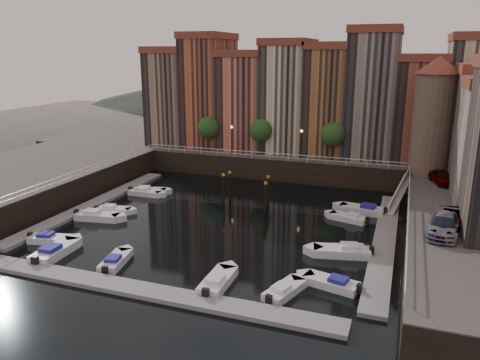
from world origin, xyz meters
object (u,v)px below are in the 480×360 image
at_px(boat_left_0, 51,239).
at_px(boat_left_1, 97,216).
at_px(boat_left_2, 113,210).
at_px(mooring_pilings, 246,191).
at_px(car_c, 443,226).
at_px(car_a, 442,178).
at_px(car_b, 457,218).
at_px(corner_tower, 434,115).
at_px(gangway, 400,192).

distance_m(boat_left_0, boat_left_1, 6.67).
xyz_separation_m(boat_left_1, boat_left_2, (0.30, 2.51, -0.07)).
bearing_deg(mooring_pilings, car_c, -27.88).
relative_size(boat_left_1, car_a, 1.14).
relative_size(car_b, car_c, 0.72).
height_order(corner_tower, gangway, corner_tower).
relative_size(boat_left_1, boat_left_2, 1.22).
distance_m(mooring_pilings, car_c, 23.07).
xyz_separation_m(boat_left_2, car_b, (34.45, -0.08, 3.34)).
relative_size(mooring_pilings, car_b, 1.52).
xyz_separation_m(gangway, mooring_pilings, (-16.74, -4.80, -0.27)).
bearing_deg(boat_left_1, car_a, 14.66).
bearing_deg(car_c, boat_left_2, -178.21).
bearing_deg(car_a, gangway, 170.98).
height_order(corner_tower, boat_left_2, corner_tower).
bearing_deg(car_a, boat_left_1, -172.61).
height_order(gangway, car_b, car_b).
height_order(mooring_pilings, car_b, car_b).
relative_size(corner_tower, boat_left_2, 3.30).
bearing_deg(gangway, boat_left_1, -153.35).
height_order(boat_left_0, boat_left_1, boat_left_1).
bearing_deg(boat_left_0, boat_left_2, 75.33).
bearing_deg(gangway, boat_left_0, -144.28).
xyz_separation_m(corner_tower, car_b, (1.91, -17.09, -6.54)).
bearing_deg(boat_left_2, car_c, -16.03).
height_order(boat_left_1, car_c, car_c).
relative_size(boat_left_0, boat_left_1, 0.89).
distance_m(boat_left_1, car_c, 33.68).
bearing_deg(boat_left_2, mooring_pilings, 20.06).
xyz_separation_m(gangway, boat_left_1, (-29.94, -15.03, -1.53)).
height_order(mooring_pilings, boat_left_0, mooring_pilings).
relative_size(gangway, boat_left_2, 1.99).
bearing_deg(boat_left_2, boat_left_0, -104.06).
relative_size(boat_left_1, car_c, 0.92).
height_order(boat_left_2, car_c, car_c).
distance_m(gangway, car_c, 16.06).
bearing_deg(gangway, car_b, -69.12).
bearing_deg(boat_left_2, car_a, 10.36).
height_order(mooring_pilings, car_a, car_a).
xyz_separation_m(boat_left_2, car_c, (33.21, -3.02, 3.49)).
distance_m(boat_left_0, boat_left_2, 9.19).
height_order(gangway, boat_left_1, gangway).
distance_m(car_b, car_c, 3.20).
distance_m(corner_tower, car_b, 18.40).
distance_m(mooring_pilings, car_a, 21.76).
distance_m(boat_left_1, car_a, 37.73).
height_order(gangway, car_c, car_c).
bearing_deg(corner_tower, mooring_pilings, -154.67).
xyz_separation_m(corner_tower, boat_left_2, (-32.55, -17.02, -9.88)).
bearing_deg(mooring_pilings, boat_left_2, -149.11).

